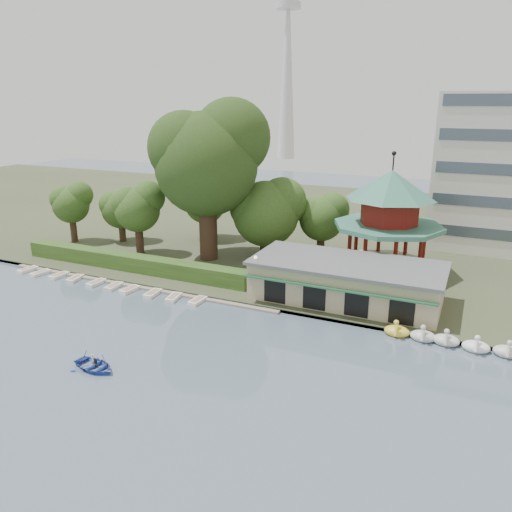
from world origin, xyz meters
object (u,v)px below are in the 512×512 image
Objects in this scene: dock at (136,285)px; rowboat_with_passengers at (94,363)px; pavilion at (389,212)px; boathouse at (346,280)px; big_tree at (208,156)px.

rowboat_with_passengers is (8.12, -15.69, 0.41)m from dock.
dock is 2.52× the size of pavilion.
boathouse is 1.38× the size of pavilion.
rowboat_with_passengers is (4.95, -26.69, -12.57)m from big_tree.
rowboat_with_passengers is (-13.88, -20.47, -1.84)m from boathouse.
rowboat_with_passengers is at bearing -124.14° from boathouse.
rowboat_with_passengers is at bearing -79.49° from big_tree.
big_tree is (-20.83, -3.80, 5.61)m from pavilion.
pavilion is at bearing 10.34° from big_tree.
pavilion is 35.08m from rowboat_with_passengers.
big_tree reaches higher than dock.
pavilion is 21.91m from big_tree.
big_tree is at bearing 100.51° from rowboat_with_passengers.
dock is 22.62m from boathouse.
boathouse is 22.55m from big_tree.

